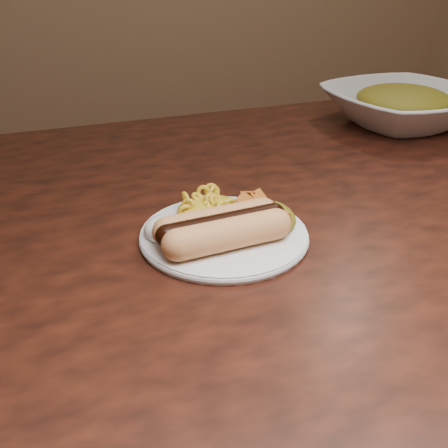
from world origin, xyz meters
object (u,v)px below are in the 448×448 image
object	(u,v)px
table	(272,257)
fork	(231,223)
serving_bowl	(402,107)
plate	(224,235)

from	to	relation	value
table	fork	bearing A→B (deg)	-151.00
table	serving_bowl	xyz separation A→B (m)	(0.39, 0.23, 0.13)
plate	fork	xyz separation A→B (m)	(0.02, 0.03, -0.00)
table	plate	bearing A→B (deg)	-143.30
plate	fork	size ratio (longest dim) A/B	1.35
plate	fork	distance (m)	0.04
plate	serving_bowl	size ratio (longest dim) A/B	0.70
table	plate	world-z (taller)	plate
table	serving_bowl	size ratio (longest dim) A/B	5.54
table	serving_bowl	bearing A→B (deg)	30.89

